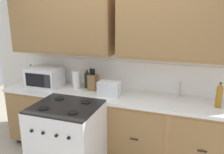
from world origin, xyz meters
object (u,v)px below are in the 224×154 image
(toaster, at_px, (109,89))
(knife_block, at_px, (93,82))
(stove_range, at_px, (68,142))
(bottle_clear, at_px, (31,74))
(bottle_amber, at_px, (219,95))
(paper_towel_roll, at_px, (76,80))
(bottle_dark, at_px, (87,79))
(microwave, at_px, (45,77))

(toaster, bearing_deg, knife_block, 153.19)
(stove_range, relative_size, bottle_clear, 3.37)
(toaster, relative_size, bottle_amber, 0.93)
(paper_towel_roll, distance_m, bottle_clear, 0.82)
(bottle_amber, bearing_deg, paper_towel_roll, 176.92)
(stove_range, bearing_deg, knife_block, 88.19)
(bottle_dark, bearing_deg, microwave, -166.59)
(paper_towel_roll, xyz_separation_m, bottle_dark, (0.13, 0.08, -0.00))
(stove_range, height_order, knife_block, knife_block)
(toaster, bearing_deg, bottle_clear, 171.85)
(stove_range, bearing_deg, bottle_clear, 143.81)
(knife_block, xyz_separation_m, bottle_amber, (1.62, -0.11, 0.03))
(toaster, bearing_deg, stove_range, -119.31)
(microwave, bearing_deg, bottle_amber, -0.78)
(toaster, distance_m, bottle_amber, 1.32)
(toaster, height_order, paper_towel_roll, paper_towel_roll)
(microwave, bearing_deg, toaster, -3.99)
(bottle_clear, xyz_separation_m, bottle_dark, (0.95, 0.02, -0.01))
(microwave, height_order, toaster, microwave)
(microwave, bearing_deg, knife_block, 6.06)
(toaster, height_order, bottle_clear, bottle_clear)
(toaster, height_order, bottle_amber, bottle_amber)
(knife_block, xyz_separation_m, paper_towel_roll, (-0.25, -0.01, 0.01))
(bottle_clear, height_order, bottle_amber, bottle_amber)
(microwave, relative_size, paper_towel_roll, 1.85)
(bottle_amber, bearing_deg, microwave, 179.22)
(microwave, relative_size, bottle_clear, 1.70)
(bottle_amber, bearing_deg, bottle_clear, 176.68)
(stove_range, distance_m, toaster, 0.84)
(knife_block, distance_m, bottle_clear, 1.08)
(paper_towel_roll, bearing_deg, microwave, -171.94)
(bottle_clear, bearing_deg, toaster, -8.15)
(microwave, bearing_deg, bottle_clear, 159.68)
(knife_block, bearing_deg, stove_range, -91.81)
(stove_range, distance_m, bottle_amber, 1.85)
(knife_block, bearing_deg, bottle_amber, -3.90)
(microwave, xyz_separation_m, bottle_amber, (2.36, -0.03, 0.01))
(microwave, bearing_deg, bottle_dark, 13.41)
(stove_range, xyz_separation_m, paper_towel_roll, (-0.23, 0.71, 0.56))
(toaster, xyz_separation_m, bottle_dark, (-0.42, 0.22, 0.03))
(stove_range, distance_m, bottle_dark, 0.97)
(stove_range, xyz_separation_m, bottle_amber, (1.64, 0.61, 0.58))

